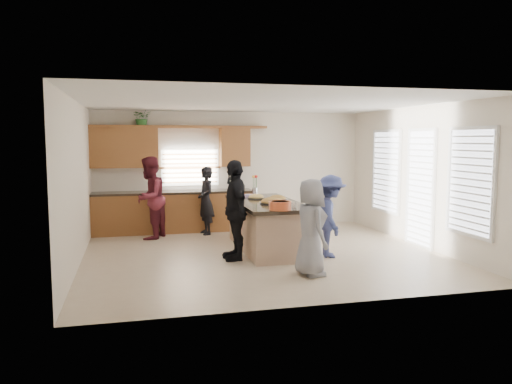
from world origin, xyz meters
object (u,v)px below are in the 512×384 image
object	(u,v)px
island	(266,227)
woman_right_front	(311,227)
woman_right_back	(330,216)
salad_bowl	(280,205)
woman_left_back	(206,201)
woman_left_mid	(150,198)
woman_left_front	(235,210)

from	to	relation	value
island	woman_right_front	xyz separation A→B (m)	(0.19, -1.94, 0.31)
island	woman_right_back	world-z (taller)	woman_right_back
salad_bowl	woman_right_back	world-z (taller)	woman_right_back
woman_right_back	woman_right_front	distance (m)	1.35
woman_left_back	woman_left_mid	size ratio (longest dim) A/B	0.86
woman_left_mid	salad_bowl	bearing A→B (deg)	62.44
woman_left_back	woman_right_front	bearing A→B (deg)	6.19
salad_bowl	woman_left_front	distance (m)	0.89
island	woman_right_back	bearing A→B (deg)	-40.20
salad_bowl	woman_right_back	size ratio (longest dim) A/B	0.25
island	salad_bowl	bearing A→B (deg)	-93.70
woman_left_back	woman_left_mid	xyz separation A→B (m)	(-1.25, -0.23, 0.12)
woman_left_front	woman_right_front	size ratio (longest dim) A/B	1.16
woman_left_back	woman_right_back	distance (m)	3.31
woman_left_back	woman_left_front	bearing A→B (deg)	-6.26
woman_left_front	woman_right_back	bearing A→B (deg)	81.80
woman_right_front	woman_right_back	bearing A→B (deg)	-40.19
island	woman_left_back	distance (m)	2.11
woman_left_front	woman_right_front	xyz separation A→B (m)	(0.94, -1.32, -0.13)
woman_left_back	woman_right_front	xyz separation A→B (m)	(1.10, -3.82, -0.00)
island	woman_right_back	distance (m)	1.33
island	woman_right_front	distance (m)	1.98
island	salad_bowl	world-z (taller)	salad_bowl
salad_bowl	woman_left_back	xyz separation A→B (m)	(-0.82, 3.08, -0.27)
island	woman_left_mid	world-z (taller)	woman_left_mid
island	woman_left_front	xyz separation A→B (m)	(-0.75, -0.62, 0.44)
woman_left_mid	woman_right_back	size ratio (longest dim) A/B	1.18
woman_left_back	woman_left_front	xyz separation A→B (m)	(0.16, -2.49, 0.12)
woman_left_mid	woman_right_back	distance (m)	4.00
woman_left_front	woman_right_front	distance (m)	1.63
island	woman_right_front	size ratio (longest dim) A/B	1.77
salad_bowl	woman_left_front	world-z (taller)	woman_left_front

